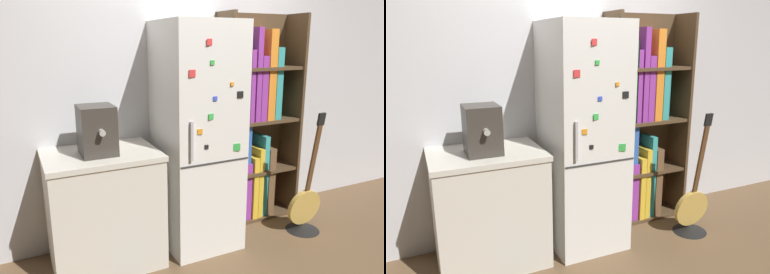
# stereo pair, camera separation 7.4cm
# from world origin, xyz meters

# --- Properties ---
(ground_plane) EXTENTS (16.00, 16.00, 0.00)m
(ground_plane) POSITION_xyz_m (0.00, 0.00, 0.00)
(ground_plane) COLOR brown
(wall_back) EXTENTS (8.00, 0.05, 2.60)m
(wall_back) POSITION_xyz_m (0.00, 0.47, 1.30)
(wall_back) COLOR silver
(wall_back) RESTS_ON ground_plane
(refrigerator) EXTENTS (0.61, 0.69, 1.91)m
(refrigerator) POSITION_xyz_m (-0.00, 0.12, 0.96)
(refrigerator) COLOR white
(refrigerator) RESTS_ON ground_plane
(bookshelf) EXTENTS (0.82, 0.33, 2.00)m
(bookshelf) POSITION_xyz_m (0.68, 0.31, 0.92)
(bookshelf) COLOR #4C3823
(bookshelf) RESTS_ON ground_plane
(kitchen_counter) EXTENTS (0.85, 0.66, 0.93)m
(kitchen_counter) POSITION_xyz_m (-0.81, 0.13, 0.47)
(kitchen_counter) COLOR beige
(kitchen_counter) RESTS_ON ground_plane
(espresso_machine) EXTENTS (0.25, 0.33, 0.37)m
(espresso_machine) POSITION_xyz_m (-0.84, 0.09, 1.11)
(espresso_machine) COLOR #38332D
(espresso_machine) RESTS_ON kitchen_counter
(guitar) EXTENTS (0.35, 0.32, 1.16)m
(guitar) POSITION_xyz_m (0.99, -0.18, 0.17)
(guitar) COLOR black
(guitar) RESTS_ON ground_plane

